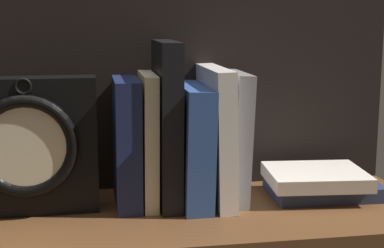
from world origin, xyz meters
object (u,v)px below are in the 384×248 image
(book_black_skeptic, at_px, (167,123))
(book_stack_side, at_px, (319,183))
(book_cream_twain, at_px, (148,139))
(book_navy_bierce, at_px, (127,143))
(framed_clock, at_px, (28,146))
(book_blue_modern, at_px, (192,144))
(book_gray_chess, at_px, (235,136))
(book_white_catcher, at_px, (216,135))

(book_black_skeptic, distance_m, book_stack_side, 0.26)
(book_cream_twain, bearing_deg, book_navy_bierce, 180.00)
(framed_clock, bearing_deg, book_cream_twain, 5.13)
(book_navy_bierce, distance_m, book_black_skeptic, 0.07)
(book_blue_modern, distance_m, book_gray_chess, 0.07)
(framed_clock, bearing_deg, book_stack_side, 0.38)
(book_blue_modern, relative_size, book_stack_side, 0.98)
(book_blue_modern, relative_size, framed_clock, 0.90)
(book_black_skeptic, bearing_deg, book_gray_chess, 0.00)
(book_stack_side, bearing_deg, book_navy_bierce, 177.60)
(book_black_skeptic, bearing_deg, book_stack_side, -2.99)
(book_cream_twain, relative_size, book_white_catcher, 0.96)
(framed_clock, bearing_deg, book_navy_bierce, 6.27)
(book_navy_bierce, height_order, book_cream_twain, book_cream_twain)
(book_black_skeptic, distance_m, book_gray_chess, 0.11)
(book_black_skeptic, height_order, book_blue_modern, book_black_skeptic)
(book_navy_bierce, xyz_separation_m, framed_clock, (-0.14, -0.02, 0.00))
(book_white_catcher, height_order, framed_clock, book_white_catcher)
(book_navy_bierce, bearing_deg, framed_clock, -173.73)
(book_gray_chess, bearing_deg, book_white_catcher, 180.00)
(book_blue_modern, xyz_separation_m, book_stack_side, (0.20, -0.01, -0.07))
(book_black_skeptic, distance_m, book_white_catcher, 0.08)
(book_cream_twain, distance_m, book_blue_modern, 0.07)
(book_blue_modern, bearing_deg, framed_clock, -176.30)
(book_navy_bierce, xyz_separation_m, book_blue_modern, (0.10, 0.00, -0.01))
(book_black_skeptic, xyz_separation_m, book_blue_modern, (0.04, 0.00, -0.03))
(book_cream_twain, relative_size, book_blue_modern, 1.11)
(book_navy_bierce, xyz_separation_m, book_white_catcher, (0.14, 0.00, 0.01))
(book_black_skeptic, relative_size, framed_clock, 1.24)
(book_stack_side, bearing_deg, book_blue_modern, 176.44)
(book_cream_twain, distance_m, book_gray_chess, 0.13)
(book_black_skeptic, distance_m, framed_clock, 0.20)
(book_black_skeptic, xyz_separation_m, book_gray_chess, (0.11, 0.00, -0.02))
(book_cream_twain, bearing_deg, framed_clock, -174.87)
(book_cream_twain, height_order, book_black_skeptic, book_black_skeptic)
(book_black_skeptic, bearing_deg, framed_clock, -175.59)
(book_white_catcher, distance_m, framed_clock, 0.28)
(book_blue_modern, distance_m, book_stack_side, 0.21)
(book_black_skeptic, bearing_deg, book_white_catcher, 0.00)
(book_white_catcher, relative_size, book_stack_side, 1.12)
(book_navy_bierce, height_order, book_white_catcher, book_white_catcher)
(book_black_skeptic, xyz_separation_m, book_white_catcher, (0.08, 0.00, -0.02))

